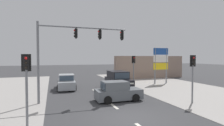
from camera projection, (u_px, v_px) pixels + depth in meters
The scene contains 13 objects.
ground_plane at pixel (129, 118), 9.74m from camera, with size 140.00×140.00×0.00m, color #3A3A3D.
lane_dash_mid at pixel (112, 104), 12.57m from camera, with size 0.20×2.40×0.01m, color silver.
lane_dash_far at pixel (96, 92), 17.29m from camera, with size 0.20×2.40×0.01m, color silver.
kerb_right_verge at pixel (218, 98), 14.56m from camera, with size 10.00×44.00×0.02m, color #A39E99.
traffic_signal_mast at pixel (72, 45), 13.33m from camera, with size 6.89×0.46×6.00m.
pedestal_signal_right_kerb at pixel (193, 71), 12.88m from camera, with size 0.44×0.31×3.56m.
pedestal_signal_left_kerb at pixel (26, 78), 8.46m from camera, with size 0.44×0.29×3.56m.
pedestal_signal_far_median at pixel (134, 66), 19.96m from camera, with size 0.44×0.29×3.56m.
shopping_plaza_sign at pixel (161, 61), 22.30m from camera, with size 2.10×0.16×4.60m.
shopfront_wall_far at pixel (150, 67), 28.38m from camera, with size 12.00×1.00×3.60m, color gray.
sedan_crossing_left at pixel (66, 82), 18.82m from camera, with size 2.06×4.32×1.56m.
hatchback_kerbside_parked at pixel (117, 92), 13.70m from camera, with size 3.65×1.81×1.53m.
suv_oncoming_near at pixel (118, 80), 18.93m from camera, with size 2.13×4.58×1.90m.
Camera 1 is at (-4.06, -8.79, 3.41)m, focal length 28.00 mm.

